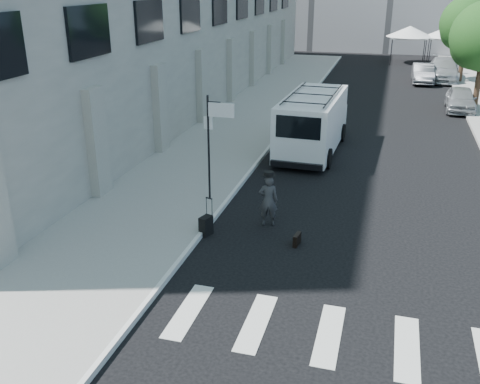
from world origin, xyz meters
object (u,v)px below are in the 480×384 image
Objects in this scene: suitcase at (206,226)px; parked_car_c at (443,69)px; cargo_van at (313,122)px; briefcase at (297,239)px; parked_car_a at (461,99)px; parked_car_b at (423,73)px; businessman at (268,200)px.

suitcase is 30.27m from parked_car_c.
parked_car_c is at bearing 73.63° from cargo_van.
briefcase is 19.84m from parked_car_a.
cargo_van is 1.63× the size of parked_car_b.
cargo_van is 12.07m from parked_car_a.
parked_car_a is at bearing -123.89° from businessman.
parked_car_b is at bearing 76.38° from cargo_van.
cargo_van reaches higher than parked_car_b.
businessman is 26.97m from parked_car_b.
cargo_van reaches higher than briefcase.
businessman is at bearing 142.23° from briefcase.
parked_car_b is (5.32, 26.44, -0.13)m from businessman.
suitcase is (-2.70, -0.09, 0.13)m from briefcase.
suitcase is 28.49m from parked_car_b.
briefcase is 0.08× the size of parked_car_c.
parked_car_a is 8.81m from parked_car_b.
briefcase is 29.54m from parked_car_c.
parked_car_b is (5.19, 18.46, -0.60)m from cargo_van.
cargo_van is 21.00m from parked_car_c.
parked_car_a reaches higher than briefcase.
cargo_van is at bearing -104.92° from parked_car_c.
cargo_van is 1.20× the size of parked_car_c.
briefcase is 2.70m from suitcase.
businessman is 0.41× the size of parked_car_a.
parked_car_c is at bearing 91.44° from suitcase.
parked_car_b is 0.74× the size of parked_car_c.
parked_car_c reaches higher than briefcase.
parked_car_a is at bearing 79.46° from briefcase.
parked_car_c is (8.37, 29.08, 0.50)m from suitcase.
briefcase is at bearing -97.53° from parked_car_c.
parked_car_a is at bearing -84.60° from parked_car_c.
cargo_van is (1.73, 9.17, 0.97)m from suitcase.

